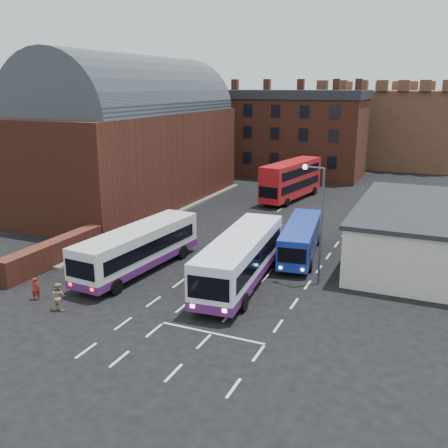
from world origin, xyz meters
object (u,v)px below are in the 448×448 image
at_px(bus_blue, 301,237).
at_px(pedestrian_beige, 58,297).
at_px(bus_white_inbound, 241,256).
at_px(street_lamp, 318,214).
at_px(pedestrian_red, 35,289).
at_px(bus_red_double, 291,180).
at_px(bus_white_outbound, 138,246).

distance_m(bus_blue, pedestrian_beige, 18.34).
distance_m(bus_white_inbound, street_lamp, 5.71).
relative_size(pedestrian_red, pedestrian_beige, 0.86).
bearing_deg(street_lamp, bus_red_double, 109.95).
bearing_deg(street_lamp, pedestrian_red, -147.72).
bearing_deg(bus_blue, bus_red_double, -79.60).
height_order(bus_white_inbound, bus_red_double, bus_red_double).
distance_m(bus_white_inbound, pedestrian_beige, 11.59).
xyz_separation_m(bus_red_double, pedestrian_beige, (-4.12, -34.04, -1.50)).
xyz_separation_m(bus_white_outbound, street_lamp, (12.03, 2.75, 2.93)).
distance_m(bus_white_outbound, pedestrian_red, 7.57).
xyz_separation_m(street_lamp, pedestrian_beige, (-12.80, -10.13, -3.93)).
xyz_separation_m(bus_white_outbound, bus_blue, (9.69, 7.67, -0.29)).
bearing_deg(bus_white_inbound, pedestrian_red, 30.04).
bearing_deg(pedestrian_red, pedestrian_beige, 132.65).
bearing_deg(bus_blue, bus_white_inbound, 64.83).
height_order(bus_white_outbound, pedestrian_red, bus_white_outbound).
height_order(bus_white_outbound, bus_red_double, bus_red_double).
distance_m(bus_white_inbound, pedestrian_red, 13.03).
distance_m(bus_blue, street_lamp, 6.32).
bearing_deg(bus_white_inbound, bus_red_double, -85.82).
bearing_deg(bus_blue, pedestrian_red, 40.46).
relative_size(bus_white_inbound, bus_red_double, 1.09).
height_order(bus_blue, pedestrian_red, bus_blue).
distance_m(bus_white_outbound, pedestrian_beige, 7.49).
bearing_deg(bus_red_double, pedestrian_red, 88.51).
height_order(street_lamp, pedestrian_red, street_lamp).
bearing_deg(bus_red_double, pedestrian_beige, 92.51).
height_order(bus_red_double, street_lamp, street_lamp).
bearing_deg(pedestrian_red, bus_white_outbound, -148.11).
relative_size(bus_white_inbound, bus_blue, 1.25).
height_order(bus_white_outbound, bus_blue, bus_white_outbound).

